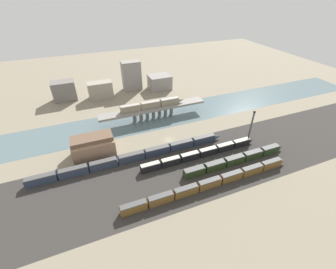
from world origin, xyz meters
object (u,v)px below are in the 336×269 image
Objects in this scene: signal_tower at (251,125)px; warehouse_building at (93,146)px; train_yard_mid at (236,160)px; train_yard_far at (201,154)px; train_on_bridge at (153,104)px; train_yard_outer at (134,157)px; train_yard_near at (212,183)px.

warehouse_building is at bearing 168.56° from signal_tower.
train_yard_far is at bearing 143.00° from train_yard_mid.
train_yard_outer is at bearing -121.55° from train_on_bridge.
train_on_bridge is 46.48m from train_yard_far.
train_on_bridge reaches higher than train_yard_mid.
train_yard_outer reaches higher than train_yard_far.
train_yard_near is at bearing -43.09° from warehouse_building.
train_yard_mid is at bearing -37.00° from train_yard_far.
train_yard_far is (9.65, -44.81, -7.66)m from train_on_bridge.
signal_tower reaches higher than train_on_bridge.
train_yard_mid is 49.12m from train_yard_outer.
train_on_bridge is at bearing 112.94° from train_yard_mid.
train_yard_near is 1.42× the size of train_yard_mid.
warehouse_building reaches higher than train_yard_outer.
train_yard_mid is at bearing 24.74° from train_yard_near.
train_yard_outer is 5.79× the size of signal_tower.
train_yard_far is (-13.68, 10.31, -0.04)m from train_yard_mid.
train_yard_near is 0.82× the size of train_yard_outer.
warehouse_building is at bearing 146.03° from train_yard_outer.
signal_tower reaches higher than train_yard_outer.
train_yard_far is 3.12× the size of warehouse_building.
train_yard_outer is (-25.97, 28.84, 0.00)m from train_yard_near.
train_on_bridge is 41.70m from train_yard_outer.
train_yard_mid is at bearing -24.25° from train_yard_outer.
train_yard_mid reaches higher than train_yard_far.
train_yard_near is 38.81m from train_yard_outer.
train_yard_far is at bearing -77.85° from train_on_bridge.
train_yard_outer reaches higher than train_yard_near.
signal_tower is at bearing -42.84° from train_on_bridge.
warehouse_building reaches higher than train_yard_far.
train_yard_near is 59.43m from warehouse_building.
warehouse_building is at bearing 156.01° from train_yard_far.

